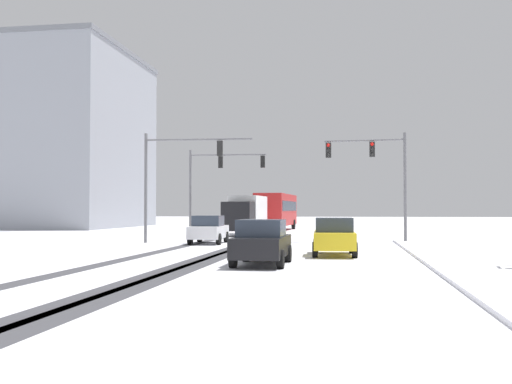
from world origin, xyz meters
TOP-DOWN VIEW (x-y plane):
  - wheel_track_left_lane at (-1.03, 16.89)m, footprint 0.92×37.17m
  - wheel_track_right_lane at (-1.58, 16.89)m, footprint 0.79×37.17m
  - wheel_track_center at (-4.46, 16.89)m, footprint 0.73×37.17m
  - sidewalk_kerb_right at (9.00, 15.21)m, footprint 4.00×37.17m
  - traffic_signal_near_left at (-5.81, 29.87)m, footprint 6.47×0.54m
  - traffic_signal_near_right at (5.98, 31.88)m, footprint 4.81×0.57m
  - traffic_signal_far_left at (-5.56, 39.87)m, footprint 5.94×0.51m
  - car_white_lead at (-3.69, 29.50)m, footprint 1.96×4.17m
  - car_yellow_cab_second at (3.70, 21.82)m, footprint 1.97×4.17m
  - car_black_third at (1.26, 17.02)m, footprint 1.84×4.10m
  - bus_oncoming at (-2.41, 51.59)m, footprint 2.90×11.07m
  - box_truck_delivery at (-3.54, 41.15)m, footprint 2.45×7.45m
  - office_building_far_left_block at (-33.91, 57.67)m, footprint 29.09×19.54m

SIDE VIEW (x-z plane):
  - wheel_track_left_lane at x=-1.03m, z-range 0.00..0.01m
  - wheel_track_right_lane at x=-1.58m, z-range 0.00..0.01m
  - wheel_track_center at x=-4.46m, z-range 0.00..0.01m
  - sidewalk_kerb_right at x=9.00m, z-range 0.00..0.12m
  - car_white_lead at x=-3.69m, z-range 0.01..1.63m
  - car_yellow_cab_second at x=3.70m, z-range 0.01..1.63m
  - car_black_third at x=1.26m, z-range 0.01..1.63m
  - box_truck_delivery at x=-3.54m, z-range 0.12..3.14m
  - bus_oncoming at x=-2.41m, z-range 0.30..3.68m
  - traffic_signal_near_left at x=-5.81m, z-range 1.20..7.70m
  - traffic_signal_near_right at x=5.98m, z-range 1.34..7.84m
  - traffic_signal_far_left at x=-5.56m, z-range 1.39..7.89m
  - office_building_far_left_block at x=-33.91m, z-range 0.01..19.45m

